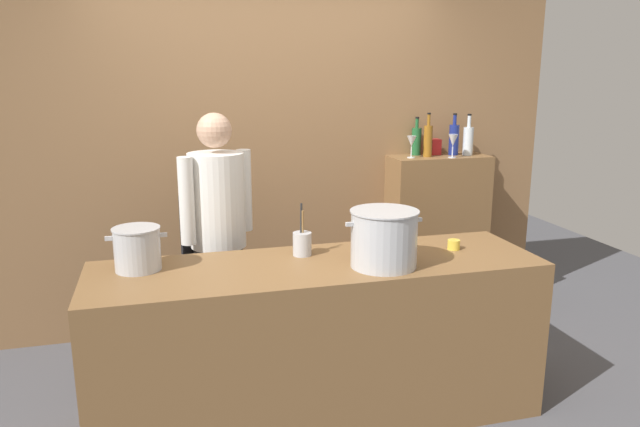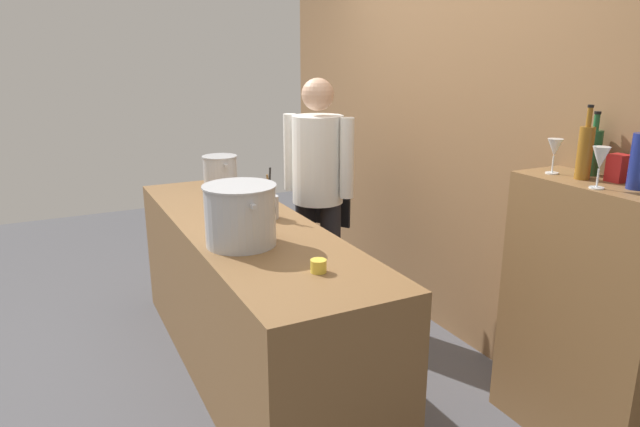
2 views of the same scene
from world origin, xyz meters
The scene contains 15 objects.
ground_plane centered at (0.00, 0.00, 0.00)m, with size 8.00×8.00×0.00m, color #4C4C51.
brick_back_panel centered at (0.00, 1.40, 1.50)m, with size 4.40×0.10×3.00m, color olive.
prep_counter centered at (0.00, 0.00, 0.45)m, with size 2.42×0.70×0.90m, color brown.
bar_cabinet centered at (1.27, 1.19, 0.63)m, with size 0.76×0.32×1.27m, color brown.
chef centered at (-0.47, 0.68, 0.96)m, with size 0.46×0.41×1.66m.
stockpot_large centered at (0.32, -0.13, 1.05)m, with size 0.42×0.36×0.30m.
stockpot_small centered at (-0.93, 0.14, 1.01)m, with size 0.31×0.24×0.22m.
utensil_crock centered at (-0.05, 0.16, 0.97)m, with size 0.10×0.10×0.29m.
butter_jar centered at (0.81, 0.04, 0.93)m, with size 0.07×0.07×0.06m, color yellow.
wine_bottle_cobalt centered at (1.40, 1.22, 1.39)m, with size 0.08×0.08×0.32m.
wine_bottle_amber centered at (1.17, 1.18, 1.39)m, with size 0.07×0.07×0.33m.
wine_bottle_green centered at (1.12, 1.29, 1.38)m, with size 0.07×0.07×0.29m.
wine_glass_tall centered at (1.32, 1.08, 1.39)m, with size 0.07×0.07×0.18m.
wine_glass_wide centered at (1.02, 1.16, 1.38)m, with size 0.07×0.07×0.16m.
spice_tin_red centered at (1.27, 1.28, 1.33)m, with size 0.08×0.08×0.12m, color red.
Camera 2 is at (2.84, -0.97, 1.81)m, focal length 31.59 mm.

